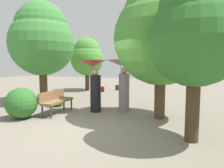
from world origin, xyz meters
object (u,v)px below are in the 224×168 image
(person_left, at_px, (94,77))
(tree_mid_left, at_px, (42,39))
(park_bench, at_px, (56,100))
(tree_mid_right, at_px, (161,31))
(person_right, at_px, (122,76))
(tree_near_left, at_px, (87,56))
(tree_near_right, at_px, (196,31))

(person_left, height_order, tree_mid_left, tree_mid_left)
(park_bench, bearing_deg, tree_mid_right, -81.54)
(person_right, relative_size, park_bench, 1.32)
(tree_mid_left, bearing_deg, person_right, -8.53)
(person_right, height_order, tree_mid_left, tree_mid_left)
(person_right, height_order, tree_near_left, tree_near_left)
(tree_mid_right, bearing_deg, park_bench, -171.97)
(person_right, xyz_separation_m, park_bench, (-2.20, -1.19, -0.86))
(tree_mid_right, bearing_deg, person_right, 155.57)
(park_bench, height_order, tree_near_right, tree_near_right)
(person_left, xyz_separation_m, person_right, (0.98, 0.48, 0.05))
(tree_mid_left, bearing_deg, person_left, -19.48)
(person_left, distance_m, park_bench, 1.63)
(person_left, xyz_separation_m, tree_mid_left, (-3.09, 1.09, 1.68))
(person_left, relative_size, park_bench, 1.30)
(tree_mid_left, distance_m, tree_mid_right, 5.70)
(park_bench, bearing_deg, tree_mid_left, 46.53)
(tree_near_left, relative_size, tree_mid_left, 0.76)
(tree_near_left, distance_m, tree_mid_right, 7.85)
(tree_near_left, relative_size, tree_mid_right, 0.78)
(person_left, height_order, tree_near_right, tree_near_right)
(tree_mid_left, relative_size, tree_mid_right, 1.02)
(person_left, bearing_deg, park_bench, 116.97)
(park_bench, relative_size, tree_near_right, 0.39)
(tree_near_right, xyz_separation_m, tree_mid_left, (-6.46, 3.13, 0.44))
(park_bench, distance_m, tree_near_left, 6.71)
(person_right, distance_m, tree_mid_right, 2.22)
(tree_near_right, distance_m, tree_mid_right, 2.08)
(tree_near_left, bearing_deg, person_left, -62.54)
(person_right, bearing_deg, person_left, 112.99)
(person_left, bearing_deg, tree_near_right, -124.33)
(tree_mid_left, bearing_deg, park_bench, -43.90)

